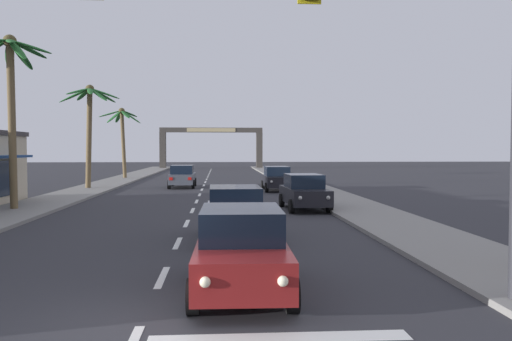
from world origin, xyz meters
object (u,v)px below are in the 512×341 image
object	(u,v)px
sedan_parked_mid_kerb	(277,178)
palm_left_farthest	(122,128)
sedan_oncoming_far	(182,176)
palm_left_third	(89,112)
sedan_lead_at_stop_bar	(241,249)
palm_left_second	(11,81)
sedan_parked_nearest_kerb	(304,192)
sedan_third_in_queue	(235,213)
traffic_signal_mast	(323,11)
town_gateway_arch	(211,142)

from	to	relation	value
sedan_parked_mid_kerb	palm_left_farthest	bearing A→B (deg)	131.55
sedan_oncoming_far	palm_left_third	bearing A→B (deg)	-166.04
sedan_lead_at_stop_bar	palm_left_second	bearing A→B (deg)	124.89
sedan_parked_nearest_kerb	palm_left_third	distance (m)	19.25
sedan_parked_nearest_kerb	palm_left_farthest	bearing A→B (deg)	116.84
sedan_third_in_queue	palm_left_second	world-z (taller)	palm_left_second
traffic_signal_mast	sedan_parked_nearest_kerb	world-z (taller)	traffic_signal_mast
sedan_parked_nearest_kerb	palm_left_second	bearing A→B (deg)	179.54
sedan_oncoming_far	traffic_signal_mast	bearing A→B (deg)	-81.32
sedan_oncoming_far	palm_left_farthest	size ratio (longest dim) A/B	0.65
traffic_signal_mast	sedan_third_in_queue	xyz separation A→B (m)	(-1.32, 7.42, -4.43)
sedan_oncoming_far	sedan_lead_at_stop_bar	bearing A→B (deg)	-83.60
sedan_lead_at_stop_bar	palm_left_third	world-z (taller)	palm_left_third
sedan_parked_mid_kerb	town_gateway_arch	size ratio (longest dim) A/B	0.29
traffic_signal_mast	palm_left_farthest	world-z (taller)	traffic_signal_mast
sedan_third_in_queue	sedan_parked_mid_kerb	size ratio (longest dim) A/B	1.00
palm_left_third	palm_left_farthest	size ratio (longest dim) A/B	1.09
traffic_signal_mast	palm_left_third	xyz separation A→B (m)	(-11.02, 28.72, 0.20)
traffic_signal_mast	palm_left_third	size ratio (longest dim) A/B	1.58
sedan_oncoming_far	sedan_parked_nearest_kerb	bearing A→B (deg)	-65.26
sedan_oncoming_far	palm_left_farthest	distance (m)	13.86
sedan_parked_mid_kerb	town_gateway_arch	world-z (taller)	town_gateway_arch
traffic_signal_mast	sedan_parked_mid_kerb	xyz separation A→B (m)	(2.13, 26.87, -4.43)
sedan_lead_at_stop_bar	palm_left_farthest	size ratio (longest dim) A/B	0.65
palm_left_third	palm_left_farthest	world-z (taller)	palm_left_third
sedan_third_in_queue	palm_left_third	bearing A→B (deg)	114.47
sedan_third_in_queue	town_gateway_arch	xyz separation A→B (m)	(-1.77, 61.21, 3.15)
traffic_signal_mast	sedan_parked_mid_kerb	distance (m)	27.32
palm_left_second	palm_left_third	size ratio (longest dim) A/B	1.09
sedan_third_in_queue	palm_left_second	size ratio (longest dim) A/B	0.55
traffic_signal_mast	sedan_lead_at_stop_bar	distance (m)	4.82
sedan_oncoming_far	palm_left_second	size ratio (longest dim) A/B	0.55
sedan_third_in_queue	palm_left_third	size ratio (longest dim) A/B	0.60
palm_left_second	palm_left_farthest	distance (m)	26.26
palm_left_farthest	sedan_parked_nearest_kerb	bearing A→B (deg)	-63.16
sedan_lead_at_stop_bar	town_gateway_arch	world-z (taller)	town_gateway_arch
sedan_oncoming_far	town_gateway_arch	world-z (taller)	town_gateway_arch
sedan_parked_nearest_kerb	palm_left_third	size ratio (longest dim) A/B	0.61
sedan_third_in_queue	palm_left_farthest	world-z (taller)	palm_left_farthest
traffic_signal_mast	town_gateway_arch	world-z (taller)	traffic_signal_mast
sedan_parked_nearest_kerb	sedan_oncoming_far	bearing A→B (deg)	114.74
palm_left_second	town_gateway_arch	world-z (taller)	palm_left_second
sedan_third_in_queue	town_gateway_arch	size ratio (longest dim) A/B	0.29
sedan_parked_mid_kerb	palm_left_second	xyz separation A→B (m)	(-13.46, -11.26, 5.12)
sedan_lead_at_stop_bar	palm_left_third	distance (m)	29.39
sedan_parked_mid_kerb	sedan_third_in_queue	bearing A→B (deg)	-100.08
sedan_parked_nearest_kerb	traffic_signal_mast	bearing A→B (deg)	-98.06
palm_left_second	palm_left_farthest	xyz separation A→B (m)	(0.19, 26.24, -1.08)
sedan_parked_mid_kerb	traffic_signal_mast	bearing A→B (deg)	-94.54
sedan_parked_nearest_kerb	palm_left_farthest	distance (m)	29.81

